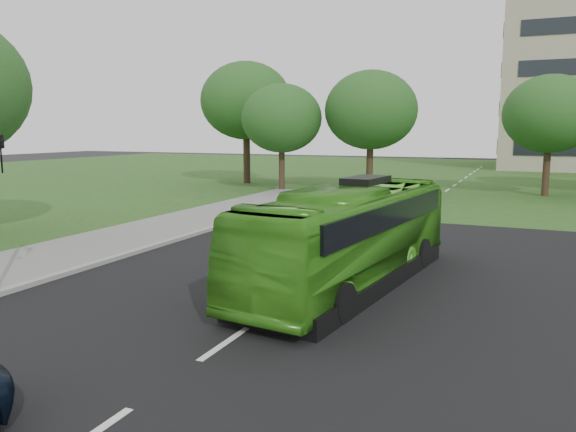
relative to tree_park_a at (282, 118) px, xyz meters
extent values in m
plane|color=black|center=(10.84, -24.95, -5.12)|extent=(160.00, 160.00, 0.00)
cube|color=black|center=(10.84, -4.95, -5.11)|extent=(14.00, 120.00, 0.01)
cube|color=black|center=(10.84, -10.95, -5.10)|extent=(80.00, 12.00, 0.01)
cube|color=silver|center=(10.84, -9.95, -5.10)|extent=(0.15, 90.00, 0.01)
cube|color=#1F4C19|center=(10.84, 20.05, -5.10)|extent=(120.00, 60.00, 0.01)
cube|color=black|center=(12.79, 37.05, 7.38)|extent=(0.10, 18.40, 23.00)
cylinder|color=black|center=(0.00, 0.00, -3.69)|extent=(0.43, 0.43, 2.86)
ellipsoid|color=#25521B|center=(0.00, 0.00, 0.01)|extent=(5.67, 5.67, 4.82)
cylinder|color=black|center=(5.90, 1.91, -3.56)|extent=(0.47, 0.47, 3.11)
ellipsoid|color=#25521B|center=(5.90, 1.91, 0.56)|extent=(6.40, 6.40, 5.44)
cylinder|color=black|center=(17.22, 4.01, -3.63)|extent=(0.45, 0.45, 2.98)
ellipsoid|color=#25521B|center=(17.22, 4.01, 0.23)|extent=(5.92, 5.92, 5.03)
cylinder|color=black|center=(-4.97, 4.12, -3.26)|extent=(0.56, 0.56, 3.71)
ellipsoid|color=#25521B|center=(-4.97, 4.12, 1.51)|extent=(7.28, 7.28, 6.19)
imported|color=#3C921C|center=(11.84, -21.65, -3.73)|extent=(3.53, 10.17, 2.77)
imported|color=black|center=(4.20, -26.46, -1.41)|extent=(0.20, 0.22, 0.93)
camera|label=1|loc=(16.37, -36.46, -0.80)|focal=35.00mm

